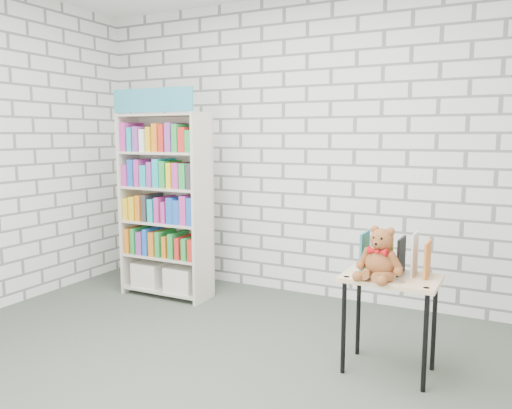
% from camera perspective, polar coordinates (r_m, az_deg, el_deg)
% --- Properties ---
extents(ground, '(4.50, 4.50, 0.00)m').
position_cam_1_polar(ground, '(3.33, -7.91, -19.45)').
color(ground, '#3F483D').
rests_on(ground, ground).
extents(room_shell, '(4.52, 4.02, 2.81)m').
position_cam_1_polar(room_shell, '(2.97, -8.58, 12.85)').
color(room_shell, silver).
rests_on(room_shell, ground).
extents(bookshelf, '(0.86, 0.34, 1.94)m').
position_cam_1_polar(bookshelf, '(4.78, -10.26, 0.08)').
color(bookshelf, beige).
rests_on(bookshelf, ground).
extents(display_table, '(0.61, 0.43, 0.64)m').
position_cam_1_polar(display_table, '(3.33, 15.12, -9.37)').
color(display_table, '#DFB586').
rests_on(display_table, ground).
extents(table_books, '(0.42, 0.19, 0.25)m').
position_cam_1_polar(table_books, '(3.37, 15.63, -5.46)').
color(table_books, teal).
rests_on(table_books, display_table).
extents(teddy_bear, '(0.30, 0.29, 0.33)m').
position_cam_1_polar(teddy_bear, '(3.20, 13.97, -5.96)').
color(teddy_bear, brown).
rests_on(teddy_bear, display_table).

